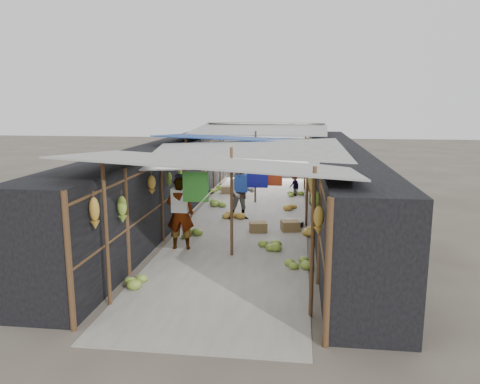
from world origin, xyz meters
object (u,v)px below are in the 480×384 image
at_px(vendor_elderly, 180,213).
at_px(shopper_blue, 241,193).
at_px(vendor_seated, 294,185).
at_px(black_basin, 294,223).
at_px(crate_near, 258,227).

relative_size(vendor_elderly, shopper_blue, 1.08).
distance_m(vendor_elderly, shopper_blue, 3.37).
bearing_deg(vendor_seated, black_basin, -31.43).
relative_size(black_basin, vendor_seated, 0.65).
relative_size(crate_near, vendor_seated, 0.53).
distance_m(black_basin, shopper_blue, 1.92).
bearing_deg(black_basin, vendor_seated, 90.48).
height_order(crate_near, black_basin, crate_near).
xyz_separation_m(black_basin, vendor_seated, (-0.04, 4.48, 0.37)).
height_order(black_basin, shopper_blue, shopper_blue).
xyz_separation_m(black_basin, shopper_blue, (-1.64, 0.64, 0.76)).
bearing_deg(black_basin, shopper_blue, 158.71).
height_order(crate_near, shopper_blue, shopper_blue).
distance_m(black_basin, vendor_elderly, 3.84).
height_order(shopper_blue, vendor_seated, shopper_blue).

